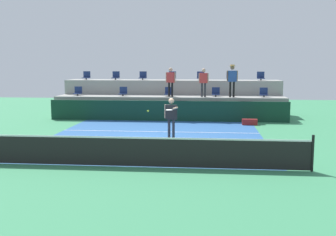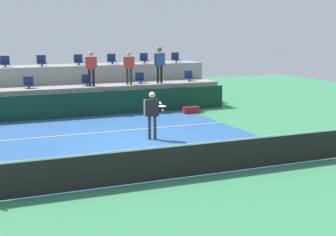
{
  "view_description": "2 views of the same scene",
  "coord_description": "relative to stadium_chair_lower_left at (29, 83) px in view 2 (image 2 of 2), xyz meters",
  "views": [
    {
      "loc": [
        2.17,
        -15.84,
        3.1
      ],
      "look_at": [
        0.77,
        -1.56,
        1.18
      ],
      "focal_mm": 43.56,
      "sensor_mm": 36.0,
      "label": 1
    },
    {
      "loc": [
        -5.3,
        -15.16,
        3.87
      ],
      "look_at": [
        0.55,
        -1.23,
        1.09
      ],
      "focal_mm": 51.79,
      "sensor_mm": 36.0,
      "label": 2
    }
  ],
  "objects": [
    {
      "name": "ground_plane",
      "position": [
        2.69,
        -7.23,
        -1.46
      ],
      "size": [
        40.0,
        40.0,
        0.0
      ],
      "primitive_type": "plane",
      "color": "#388456"
    },
    {
      "name": "court_inner_paint",
      "position": [
        2.69,
        -6.23,
        -1.46
      ],
      "size": [
        9.0,
        10.0,
        0.01
      ],
      "primitive_type": "cube",
      "color": "#285693",
      "rests_on": "ground_plane"
    },
    {
      "name": "court_service_line",
      "position": [
        2.69,
        -4.83,
        -1.46
      ],
      "size": [
        9.0,
        0.06,
        0.0
      ],
      "primitive_type": "cube",
      "color": "white",
      "rests_on": "ground_plane"
    },
    {
      "name": "tennis_net",
      "position": [
        2.69,
        -11.23,
        -0.97
      ],
      "size": [
        10.48,
        0.08,
        1.07
      ],
      "color": "black",
      "rests_on": "ground_plane"
    },
    {
      "name": "sponsor_backboard",
      "position": [
        2.69,
        -1.23,
        -0.91
      ],
      "size": [
        13.0,
        0.16,
        1.1
      ],
      "primitive_type": "cube",
      "color": "#0F3323",
      "rests_on": "ground_plane"
    },
    {
      "name": "seating_tier_lower",
      "position": [
        2.69,
        0.07,
        -0.84
      ],
      "size": [
        13.0,
        1.8,
        1.25
      ],
      "primitive_type": "cube",
      "color": "gray",
      "rests_on": "ground_plane"
    },
    {
      "name": "seating_tier_upper",
      "position": [
        2.69,
        1.87,
        -0.41
      ],
      "size": [
        13.0,
        1.8,
        2.1
      ],
      "primitive_type": "cube",
      "color": "gray",
      "rests_on": "ground_plane"
    },
    {
      "name": "stadium_chair_lower_left",
      "position": [
        0.0,
        0.0,
        0.0
      ],
      "size": [
        0.44,
        0.4,
        0.52
      ],
      "color": "#2D2D33",
      "rests_on": "seating_tier_lower"
    },
    {
      "name": "stadium_chair_lower_center",
      "position": [
        2.64,
        0.0,
        0.0
      ],
      "size": [
        0.44,
        0.4,
        0.52
      ],
      "color": "#2D2D33",
      "rests_on": "seating_tier_lower"
    },
    {
      "name": "stadium_chair_lower_right",
      "position": [
        5.31,
        0.0,
        0.0
      ],
      "size": [
        0.44,
        0.4,
        0.52
      ],
      "color": "#2D2D33",
      "rests_on": "seating_tier_lower"
    },
    {
      "name": "stadium_chair_lower_far_right",
      "position": [
        7.97,
        0.0,
        0.0
      ],
      "size": [
        0.44,
        0.4,
        0.52
      ],
      "color": "#2D2D33",
      "rests_on": "seating_tier_lower"
    },
    {
      "name": "stadium_chair_upper_left",
      "position": [
        -0.82,
        1.8,
        0.85
      ],
      "size": [
        0.44,
        0.4,
        0.52
      ],
      "color": "#2D2D33",
      "rests_on": "seating_tier_upper"
    },
    {
      "name": "stadium_chair_upper_mid_left",
      "position": [
        0.87,
        1.8,
        0.85
      ],
      "size": [
        0.44,
        0.4,
        0.52
      ],
      "color": "#2D2D33",
      "rests_on": "seating_tier_upper"
    },
    {
      "name": "stadium_chair_upper_center",
      "position": [
        2.69,
        1.8,
        0.85
      ],
      "size": [
        0.44,
        0.4,
        0.52
      ],
      "color": "#2D2D33",
      "rests_on": "seating_tier_upper"
    },
    {
      "name": "stadium_chair_upper_mid_right",
      "position": [
        4.41,
        1.8,
        0.85
      ],
      "size": [
        0.44,
        0.4,
        0.52
      ],
      "color": "#2D2D33",
      "rests_on": "seating_tier_upper"
    },
    {
      "name": "stadium_chair_upper_right",
      "position": [
        6.19,
        1.8,
        0.85
      ],
      "size": [
        0.44,
        0.4,
        0.52
      ],
      "color": "#2D2D33",
      "rests_on": "seating_tier_upper"
    },
    {
      "name": "stadium_chair_upper_far_right",
      "position": [
        8.0,
        1.8,
        0.85
      ],
      "size": [
        0.44,
        0.4,
        0.52
      ],
      "color": "#2D2D33",
      "rests_on": "seating_tier_upper"
    },
    {
      "name": "tennis_player",
      "position": [
        3.39,
        -6.7,
        -0.42
      ],
      "size": [
        0.58,
        1.29,
        1.71
      ],
      "color": "#2D2D33",
      "rests_on": "ground_plane"
    },
    {
      "name": "spectator_in_grey",
      "position": [
        2.79,
        -0.38,
        0.75
      ],
      "size": [
        0.57,
        0.27,
        1.62
      ],
      "color": "black",
      "rests_on": "seating_tier_lower"
    },
    {
      "name": "spectator_leaning_on_rail",
      "position": [
        4.62,
        -0.38,
        0.73
      ],
      "size": [
        0.57,
        0.25,
        1.58
      ],
      "color": "#2D2D33",
      "rests_on": "seating_tier_lower"
    },
    {
      "name": "spectator_with_hat",
      "position": [
        6.19,
        -0.38,
        0.9
      ],
      "size": [
        0.61,
        0.46,
        1.8
      ],
      "color": "black",
      "rests_on": "seating_tier_lower"
    },
    {
      "name": "tennis_ball",
      "position": [
        2.79,
        -9.12,
        -0.01
      ],
      "size": [
        0.07,
        0.07,
        0.07
      ],
      "color": "#CCE033"
    },
    {
      "name": "equipment_bag",
      "position": [
        7.0,
        -2.29,
        -1.31
      ],
      "size": [
        0.76,
        0.28,
        0.3
      ],
      "primitive_type": "cube",
      "color": "maroon",
      "rests_on": "ground_plane"
    }
  ]
}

